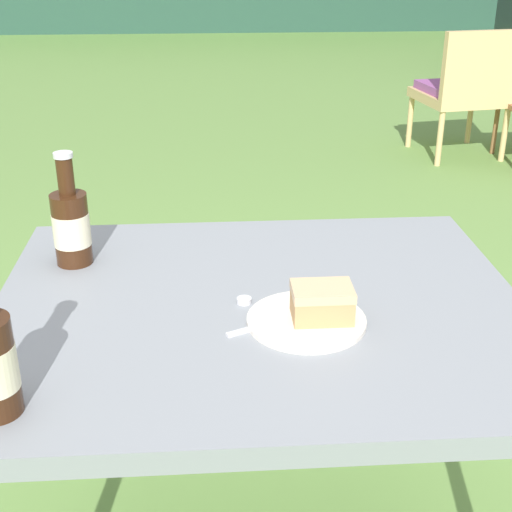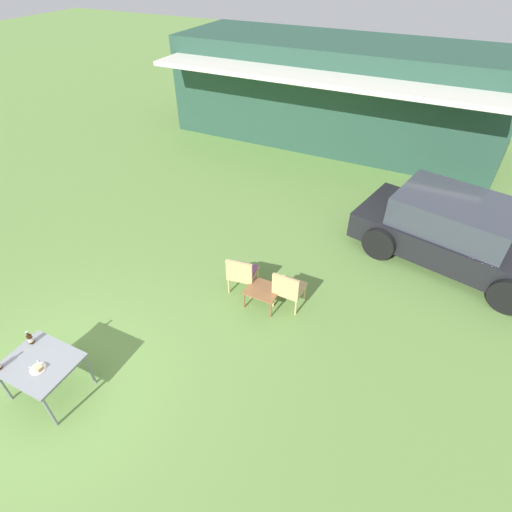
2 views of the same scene
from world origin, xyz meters
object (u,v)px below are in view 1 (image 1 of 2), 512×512
object	(u,v)px
wicker_chair_cushioned	(465,88)
cake_on_plate	(314,311)
cola_bottle_near	(71,225)
patio_table	(260,329)

from	to	relation	value
wicker_chair_cushioned	cake_on_plate	bearing A→B (deg)	57.44
wicker_chair_cushioned	cola_bottle_near	distance (m)	3.54
patio_table	cake_on_plate	bearing A→B (deg)	-42.33
cola_bottle_near	cake_on_plate	bearing A→B (deg)	-31.62
cake_on_plate	cola_bottle_near	xyz separation A→B (m)	(-0.46, 0.29, 0.06)
patio_table	cake_on_plate	xyz separation A→B (m)	(0.09, -0.08, 0.08)
wicker_chair_cushioned	cola_bottle_near	xyz separation A→B (m)	(-1.89, -2.97, 0.33)
cake_on_plate	cola_bottle_near	bearing A→B (deg)	148.38
patio_table	cake_on_plate	distance (m)	0.15
wicker_chair_cushioned	cake_on_plate	distance (m)	3.57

